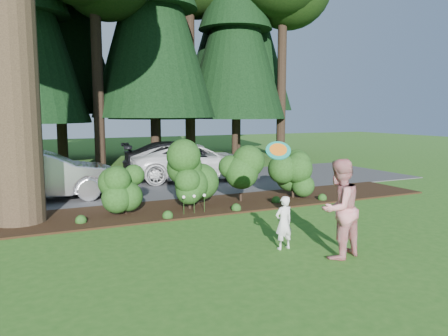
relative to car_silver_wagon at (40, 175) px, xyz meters
The scene contains 11 objects.
ground 7.41m from the car_silver_wagon, 57.25° to the right, with size 80.00×80.00×0.00m, color #295B1A.
mulch_bed 5.02m from the car_silver_wagon, 36.47° to the right, with size 16.00×2.50×0.05m, color black.
driveway 4.27m from the car_silver_wagon, 18.14° to the left, with size 22.00×6.00×0.03m, color #38383A.
shrub_row 5.65m from the car_silver_wagon, 32.74° to the right, with size 6.53×1.60×1.61m.
lily_cluster 5.30m from the car_silver_wagon, 45.85° to the right, with size 0.69×0.09×0.57m.
car_silver_wagon is the anchor object (origin of this frame).
car_white_suv 6.32m from the car_silver_wagon, 17.45° to the left, with size 2.43×5.27×1.47m, color silver.
car_dark_suv 6.77m from the car_silver_wagon, 29.00° to the left, with size 2.09×5.13×1.49m, color black.
child 8.49m from the car_silver_wagon, 60.00° to the right, with size 0.40×0.26×1.10m, color silver.
adult 9.59m from the car_silver_wagon, 59.25° to the right, with size 0.93×0.72×1.91m, color red.
frisbee 8.47m from the car_silver_wagon, 60.64° to the right, with size 0.58×0.42×0.47m.
Camera 1 is at (-4.56, -8.46, 2.79)m, focal length 35.00 mm.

